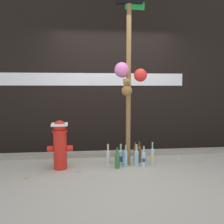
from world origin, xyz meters
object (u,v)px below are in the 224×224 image
object	(u,v)px
bottle_3	(126,158)
bottle_7	(136,157)
memorial_post	(128,61)
bottle_0	(117,159)
bottle_5	(135,152)
bottle_6	(121,157)
fire_hydrant	(60,144)
bottle_8	(152,156)
bottle_4	(144,159)
bottle_2	(108,156)
bottle_1	(139,153)

from	to	relation	value
bottle_3	bottle_7	size ratio (longest dim) A/B	1.01
memorial_post	bottle_0	xyz separation A→B (m)	(-0.20, -0.17, -1.62)
bottle_5	bottle_6	world-z (taller)	bottle_6
bottle_3	bottle_6	distance (m)	0.13
fire_hydrant	bottle_7	world-z (taller)	fire_hydrant
memorial_post	fire_hydrant	size ratio (longest dim) A/B	3.78
bottle_3	bottle_8	size ratio (longest dim) A/B	0.92
bottle_4	memorial_post	bearing A→B (deg)	150.54
bottle_2	bottle_4	distance (m)	0.62
bottle_2	bottle_4	world-z (taller)	bottle_2
bottle_4	bottle_7	size ratio (longest dim) A/B	0.96
bottle_4	bottle_1	bearing A→B (deg)	95.04
bottle_0	bottle_8	size ratio (longest dim) A/B	0.88
bottle_0	bottle_5	bearing A→B (deg)	44.43
bottle_7	bottle_8	size ratio (longest dim) A/B	0.91
bottle_0	bottle_6	distance (m)	0.18
memorial_post	bottle_3	bearing A→B (deg)	-110.57
bottle_7	memorial_post	bearing A→B (deg)	151.36
bottle_1	bottle_0	bearing A→B (deg)	-148.43
bottle_2	bottle_6	distance (m)	0.22
bottle_0	bottle_7	world-z (taller)	bottle_7
bottle_6	bottle_2	bearing A→B (deg)	166.31
bottle_0	bottle_4	size ratio (longest dim) A/B	1.01
bottle_3	bottle_8	distance (m)	0.47
bottle_8	memorial_post	bearing A→B (deg)	167.76
bottle_1	bottle_4	size ratio (longest dim) A/B	1.09
bottle_2	bottle_3	bearing A→B (deg)	-30.04
bottle_0	bottle_4	xyz separation A→B (m)	(0.45, 0.02, -0.01)
memorial_post	bottle_0	size ratio (longest dim) A/B	8.49
bottle_0	bottle_5	distance (m)	0.54
bottle_5	memorial_post	bearing A→B (deg)	-131.89
memorial_post	bottle_3	xyz separation A→B (m)	(-0.05, -0.12, -1.62)
bottle_1	bottle_7	world-z (taller)	bottle_1
bottle_8	bottle_4	bearing A→B (deg)	-161.72
fire_hydrant	bottle_0	size ratio (longest dim) A/B	2.24
memorial_post	bottle_2	size ratio (longest dim) A/B	8.51
bottle_5	bottle_8	size ratio (longest dim) A/B	0.87
bottle_6	bottle_7	distance (m)	0.27
memorial_post	bottle_7	bearing A→B (deg)	-28.64
bottle_5	bottle_7	xyz separation A→B (m)	(-0.04, -0.29, 0.00)
fire_hydrant	bottle_6	bearing A→B (deg)	4.64
fire_hydrant	bottle_3	size ratio (longest dim) A/B	2.15
bottle_3	bottle_7	xyz separation A→B (m)	(0.19, 0.04, 0.00)
bottle_2	bottle_3	distance (m)	0.33
bottle_0	bottle_1	size ratio (longest dim) A/B	0.93
fire_hydrant	bottle_8	world-z (taller)	fire_hydrant
bottle_1	bottle_7	bearing A→B (deg)	-117.02
bottle_7	bottle_8	xyz separation A→B (m)	(0.27, -0.01, 0.00)
fire_hydrant	bottle_4	xyz separation A→B (m)	(1.39, -0.05, -0.28)
fire_hydrant	bottle_4	distance (m)	1.42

